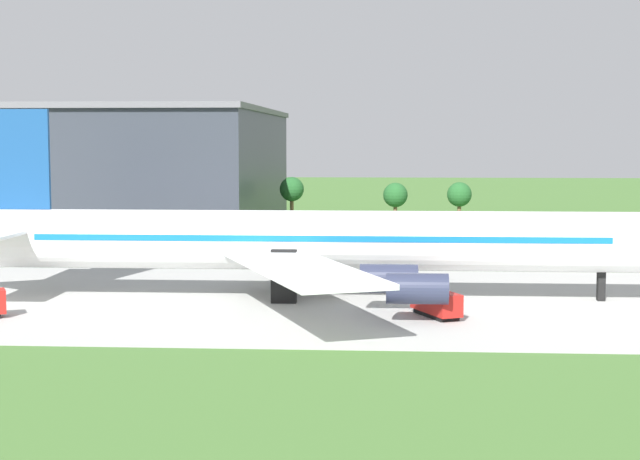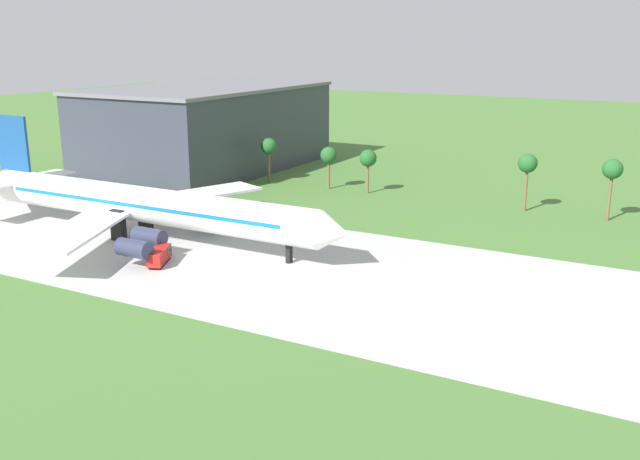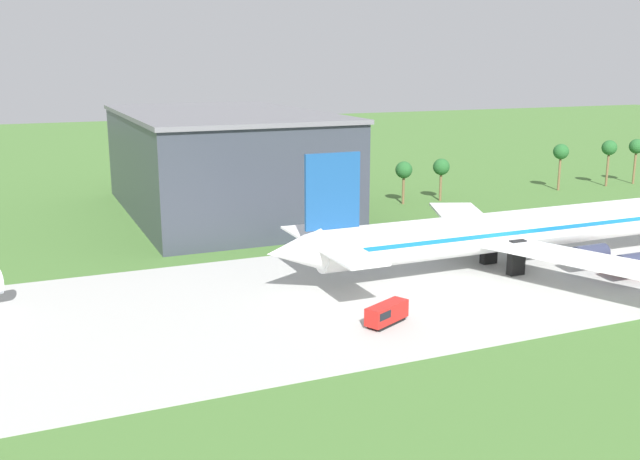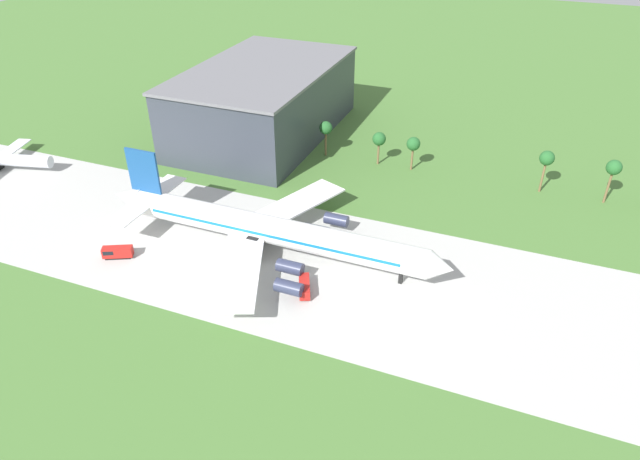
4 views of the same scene
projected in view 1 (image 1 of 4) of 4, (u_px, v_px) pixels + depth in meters
The scene contains 4 objects.
jet_airliner at pixel (307, 241), 95.72m from camera, with size 76.58×52.33×18.50m.
baggage_tug at pixel (435, 302), 86.03m from camera, with size 4.41×6.51×2.32m.
terminal_building at pixel (153, 174), 152.82m from camera, with size 36.72×61.20×20.20m.
palm_tree_row at pixel (580, 189), 141.50m from camera, with size 84.62×3.60×11.22m.
Camera 1 is at (-32.20, -93.16, 15.62)m, focal length 55.00 mm.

